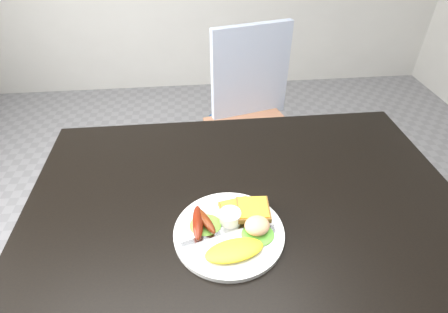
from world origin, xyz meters
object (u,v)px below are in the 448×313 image
(person, at_px, (267,102))
(plate, at_px, (229,233))
(dining_chair, at_px, (254,134))
(dining_table, at_px, (244,200))

(person, distance_m, plate, 0.84)
(dining_chair, height_order, person, person)
(plate, bearing_deg, dining_chair, 75.24)
(dining_chair, xyz_separation_m, plate, (-0.23, -0.87, 0.31))
(person, height_order, plate, person)
(dining_chair, height_order, plate, plate)
(person, bearing_deg, plate, 64.51)
(dining_table, bearing_deg, dining_chair, 77.03)
(dining_chair, relative_size, plate, 1.49)
(dining_chair, relative_size, person, 0.31)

